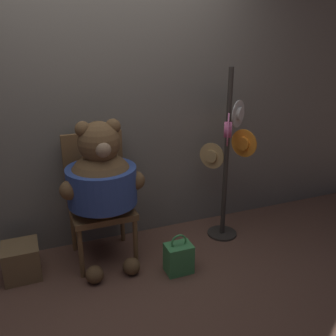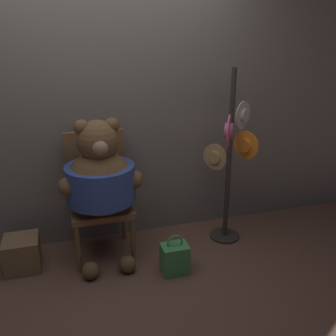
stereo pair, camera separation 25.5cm
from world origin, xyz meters
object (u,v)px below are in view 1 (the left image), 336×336
(teddy_bear, at_px, (102,181))
(hat_display_rack, at_px, (228,155))
(chair, at_px, (98,194))
(handbag_on_ground, at_px, (179,258))

(teddy_bear, bearing_deg, hat_display_rack, 1.24)
(chair, height_order, handbag_on_ground, chair)
(chair, distance_m, teddy_bear, 0.25)
(teddy_bear, bearing_deg, chair, 90.96)
(chair, relative_size, teddy_bear, 0.86)
(teddy_bear, distance_m, handbag_on_ground, 0.87)
(teddy_bear, height_order, hat_display_rack, hat_display_rack)
(teddy_bear, distance_m, hat_display_rack, 1.15)
(hat_display_rack, height_order, handbag_on_ground, hat_display_rack)
(chair, bearing_deg, handbag_on_ground, -44.95)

